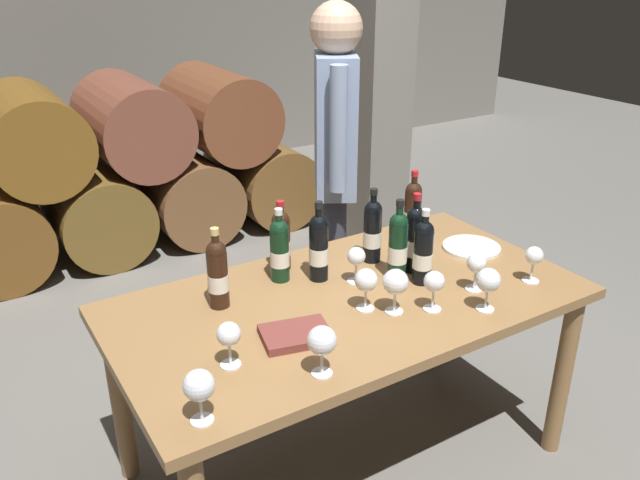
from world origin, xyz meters
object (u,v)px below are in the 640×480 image
wine_glass_5 (356,258)px  wine_glass_6 (322,342)px  wine_glass_1 (434,283)px  tasting_notebook (296,335)px  wine_bottle_2 (280,249)px  wine_bottle_5 (218,273)px  wine_bottle_8 (281,240)px  wine_bottle_4 (398,245)px  wine_glass_7 (534,257)px  wine_glass_3 (229,336)px  wine_bottle_7 (423,251)px  serving_plate (471,247)px  wine_bottle_3 (413,211)px  wine_bottle_6 (372,230)px  wine_glass_4 (476,264)px  wine_glass_9 (199,386)px  wine_glass_0 (366,281)px  dining_table (349,319)px  wine_bottle_1 (319,247)px  wine_glass_8 (488,281)px  wine_glass_2 (395,283)px  sommelier_presenting (335,153)px  wine_bottle_0 (415,238)px

wine_glass_5 → wine_glass_6: wine_glass_6 is taller
wine_glass_1 → tasting_notebook: (-0.50, 0.09, -0.09)m
wine_bottle_2 → wine_bottle_5: wine_bottle_5 is taller
wine_bottle_8 → tasting_notebook: (-0.20, -0.47, -0.11)m
wine_glass_6 → wine_bottle_2: bearing=72.8°
wine_bottle_4 → wine_bottle_5: bearing=166.7°
wine_glass_5 → wine_glass_7: (0.57, -0.34, -0.00)m
wine_glass_3 → tasting_notebook: wine_glass_3 is taller
wine_bottle_7 → serving_plate: (0.37, 0.12, -0.12)m
wine_bottle_2 → wine_bottle_3: wine_bottle_3 is taller
wine_bottle_8 → wine_glass_5: wine_bottle_8 is taller
wine_bottle_6 → wine_glass_4: 0.44m
wine_bottle_6 → wine_glass_9: wine_bottle_6 is taller
wine_bottle_6 → wine_glass_0: 0.39m
dining_table → wine_bottle_4: bearing=7.8°
wine_glass_4 → wine_glass_7: 0.24m
wine_bottle_1 → wine_bottle_8: (-0.08, 0.15, -0.01)m
wine_bottle_7 → wine_glass_8: (0.06, -0.28, -0.02)m
wine_bottle_1 → wine_bottle_6: 0.27m
dining_table → wine_glass_4: size_ratio=11.59×
wine_glass_6 → wine_glass_1: bearing=12.5°
wine_glass_1 → wine_glass_3: size_ratio=0.99×
dining_table → wine_glass_2: 0.28m
wine_bottle_2 → wine_bottle_3: size_ratio=0.92×
wine_glass_6 → tasting_notebook: bearing=81.7°
wine_bottle_3 → serving_plate: 0.29m
wine_bottle_2 → sommelier_presenting: 0.77m
wine_bottle_6 → wine_glass_8: size_ratio=1.93×
wine_bottle_1 → wine_bottle_8: bearing=116.8°
wine_bottle_7 → wine_glass_7: wine_bottle_7 is taller
wine_bottle_3 → wine_glass_4: (-0.09, -0.48, -0.03)m
wine_bottle_4 → wine_glass_9: bearing=-158.0°
wine_glass_9 → wine_bottle_4: bearing=22.0°
wine_glass_4 → wine_glass_8: 0.15m
wine_bottle_5 → wine_glass_2: size_ratio=1.82×
wine_glass_0 → tasting_notebook: bearing=-173.2°
dining_table → wine_glass_5: (0.09, 0.08, 0.19)m
wine_bottle_6 → wine_glass_3: (-0.79, -0.36, -0.03)m
wine_bottle_1 → wine_glass_1: 0.46m
wine_glass_3 → tasting_notebook: size_ratio=0.68×
wine_glass_0 → wine_glass_8: 0.42m
wine_glass_3 → sommelier_presenting: (0.96, 0.91, 0.18)m
wine_bottle_7 → wine_bottle_0: bearing=68.9°
dining_table → wine_glass_1: size_ratio=11.51×
wine_glass_2 → wine_glass_3: 0.61m
wine_bottle_1 → wine_bottle_8: 0.17m
wine_glass_9 → sommelier_presenting: 1.59m
wine_bottle_2 → wine_glass_3: size_ratio=1.94×
wine_bottle_4 → wine_bottle_3: bearing=42.3°
wine_bottle_5 → wine_glass_7: wine_bottle_5 is taller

